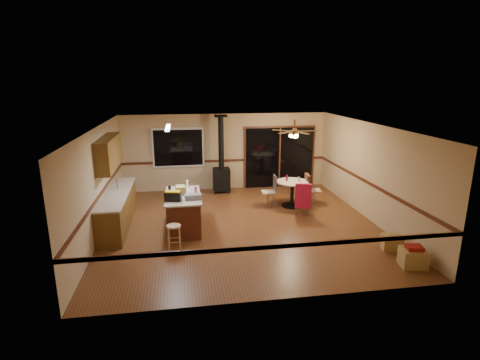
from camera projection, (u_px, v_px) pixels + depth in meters
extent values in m
plane|color=brown|center=(242.00, 225.00, 9.85)|extent=(7.00, 7.00, 0.00)
plane|color=silver|center=(242.00, 126.00, 9.18)|extent=(7.00, 7.00, 0.00)
plane|color=tan|center=(226.00, 152.00, 12.85)|extent=(7.00, 0.00, 7.00)
plane|color=tan|center=(276.00, 230.00, 6.18)|extent=(7.00, 0.00, 7.00)
plane|color=tan|center=(98.00, 183.00, 8.99)|extent=(0.00, 7.00, 7.00)
plane|color=tan|center=(370.00, 172.00, 10.04)|extent=(0.00, 7.00, 7.00)
cube|color=black|center=(178.00, 148.00, 12.51)|extent=(1.72, 0.10, 1.32)
cube|color=black|center=(279.00, 158.00, 13.15)|extent=(2.52, 0.10, 2.10)
cube|color=brown|center=(118.00, 210.00, 9.74)|extent=(0.60, 3.00, 0.86)
cube|color=#BEAC94|center=(116.00, 193.00, 9.62)|extent=(0.64, 3.04, 0.04)
cube|color=brown|center=(109.00, 153.00, 9.53)|extent=(0.35, 2.00, 0.80)
cube|color=#532314|center=(184.00, 213.00, 9.52)|extent=(0.80, 1.60, 0.86)
cube|color=#BEAC94|center=(183.00, 196.00, 9.40)|extent=(0.88, 1.68, 0.04)
cube|color=black|center=(222.00, 179.00, 12.61)|extent=(0.55, 0.50, 0.75)
cylinder|color=black|center=(221.00, 142.00, 12.29)|extent=(0.18, 0.18, 1.77)
cylinder|color=brown|center=(294.00, 132.00, 10.74)|extent=(0.24, 0.24, 0.10)
cylinder|color=brown|center=(295.00, 123.00, 10.67)|extent=(0.05, 0.05, 0.16)
sphere|color=#FFD88C|center=(294.00, 136.00, 10.77)|extent=(0.16, 0.16, 0.16)
cube|color=white|center=(168.00, 128.00, 9.20)|extent=(0.10, 1.20, 0.04)
cube|color=slate|center=(193.00, 197.00, 9.06)|extent=(0.41, 0.25, 0.12)
cube|color=black|center=(173.00, 196.00, 8.94)|extent=(0.42, 0.28, 0.21)
cube|color=gold|center=(173.00, 192.00, 8.91)|extent=(0.38, 0.25, 0.03)
cube|color=#A68649|center=(181.00, 190.00, 9.46)|extent=(0.27, 0.34, 0.21)
cylinder|color=black|center=(170.00, 191.00, 9.31)|extent=(0.08, 0.08, 0.26)
cylinder|color=#D84C8C|center=(196.00, 190.00, 9.41)|extent=(0.09, 0.09, 0.22)
cylinder|color=white|center=(187.00, 184.00, 10.08)|extent=(0.08, 0.08, 0.19)
cylinder|color=tan|center=(174.00, 237.00, 8.38)|extent=(0.39, 0.39, 0.58)
cylinder|color=#0C42AB|center=(187.00, 233.00, 9.05)|extent=(0.32, 0.32, 0.24)
cylinder|color=black|center=(292.00, 205.00, 11.32)|extent=(0.60, 0.60, 0.04)
cylinder|color=black|center=(292.00, 194.00, 11.23)|extent=(0.10, 0.10, 0.70)
cylinder|color=#BEAC94|center=(292.00, 182.00, 11.13)|extent=(0.96, 0.96, 0.04)
cylinder|color=#590C14|center=(287.00, 178.00, 11.18)|extent=(0.08, 0.08, 0.17)
cylinder|color=beige|center=(299.00, 179.00, 11.09)|extent=(0.07, 0.07, 0.13)
cube|color=#C5AF92|center=(269.00, 192.00, 11.20)|extent=(0.41, 0.41, 0.03)
cube|color=slate|center=(275.00, 184.00, 11.16)|extent=(0.04, 0.40, 0.50)
cube|color=#C5AF92|center=(303.00, 199.00, 10.56)|extent=(0.50, 0.50, 0.03)
cube|color=slate|center=(303.00, 192.00, 10.31)|extent=(0.39, 0.14, 0.50)
cube|color=#BB1532|center=(303.00, 196.00, 10.32)|extent=(0.45, 0.22, 0.70)
cube|color=#C5AF92|center=(314.00, 190.00, 11.36)|extent=(0.45, 0.45, 0.03)
cube|color=slate|center=(308.00, 182.00, 11.29)|extent=(0.08, 0.40, 0.50)
cube|color=#3C2016|center=(307.00, 186.00, 11.32)|extent=(0.15, 0.45, 0.70)
cube|color=#A68649|center=(185.00, 191.00, 12.17)|extent=(0.58, 0.50, 0.41)
cube|color=#A68649|center=(413.00, 258.00, 7.63)|extent=(0.57, 0.50, 0.38)
cube|color=#A68649|center=(392.00, 242.00, 8.40)|extent=(0.49, 0.45, 0.34)
cube|color=maroon|center=(414.00, 248.00, 7.57)|extent=(0.35, 0.31, 0.08)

